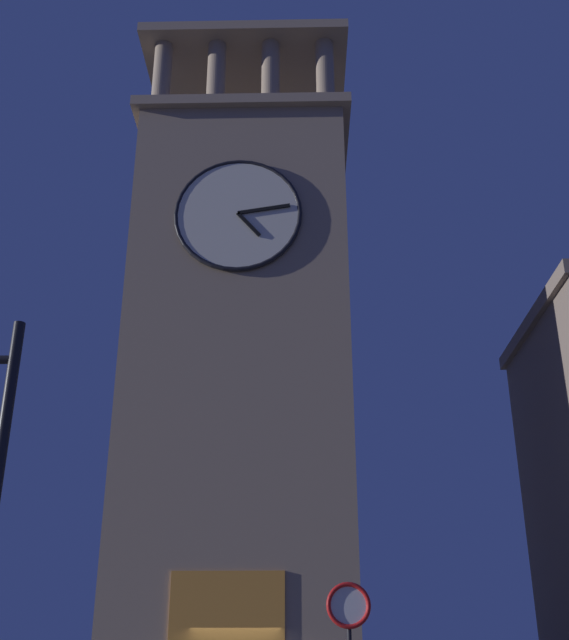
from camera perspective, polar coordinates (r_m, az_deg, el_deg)
The scene contains 2 objects.
clocktower at distance 28.82m, azimuth -2.99°, elevation -5.02°, with size 8.02×8.66×27.20m.
no_horn_sign at distance 14.66m, azimuth 4.66°, elevation -20.73°, with size 0.78×0.14×2.90m.
Camera 1 is at (-1.87, 23.53, 1.54)m, focal length 44.43 mm.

